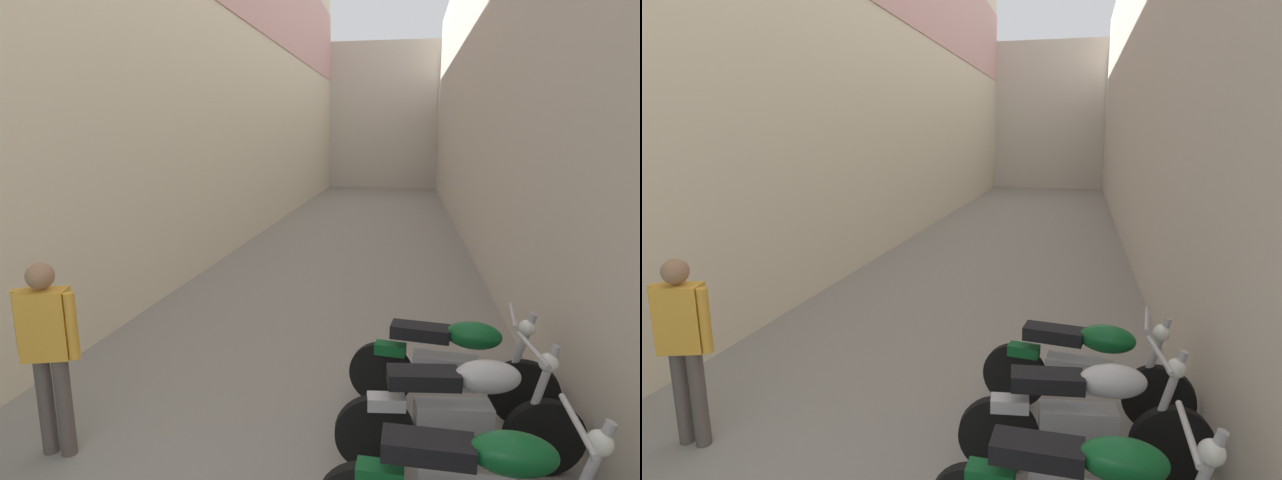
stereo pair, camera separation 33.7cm
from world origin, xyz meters
The scene contains 7 objects.
ground_plane centered at (0.00, 10.66, 0.00)m, with size 41.33×41.33×0.00m, color gray.
building_left centered at (-2.73, 12.63, 4.50)m, with size 0.45×25.33×8.90m.
building_right centered at (2.73, 12.66, 3.72)m, with size 0.45×25.33×7.44m.
building_far_end centered at (0.00, 26.33, 3.37)m, with size 8.07×2.00×6.74m, color beige.
motorcycle_fifth centered at (1.59, 4.49, 0.50)m, with size 1.85×0.58×1.04m.
motorcycle_sixth centered at (1.59, 5.30, 0.50)m, with size 1.84×0.58×1.04m.
pedestrian_mid_alley centered at (-1.53, 4.19, 0.92)m, with size 0.52×0.29×1.57m.
Camera 1 is at (1.13, 1.03, 2.50)m, focal length 28.01 mm.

